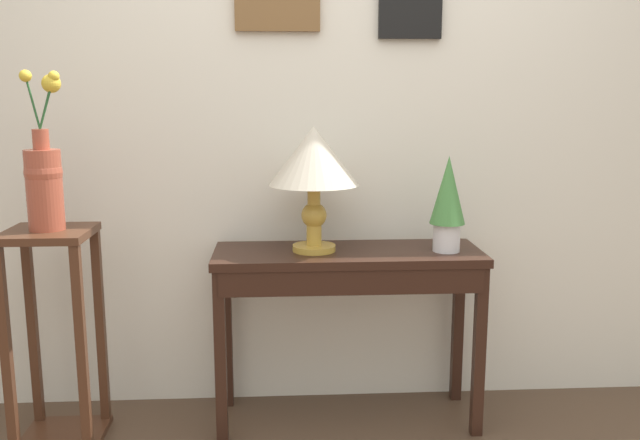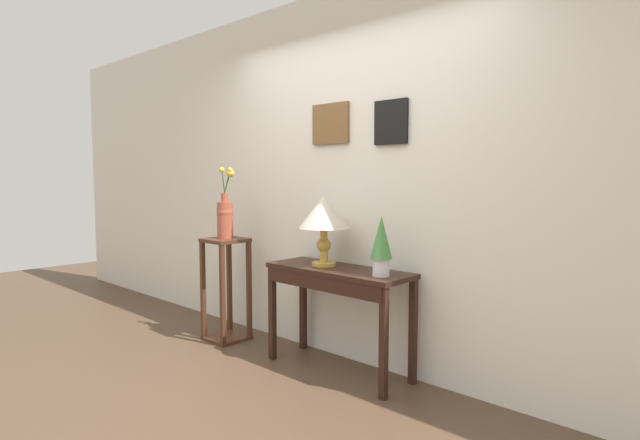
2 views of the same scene
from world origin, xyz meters
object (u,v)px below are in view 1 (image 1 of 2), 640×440
Objects in this scene: console_table at (348,279)px; potted_plant_on_console at (448,200)px; flower_vase_tall at (44,177)px; table_lamp at (314,161)px; pedestal_stand_left at (56,339)px.

potted_plant_on_console is (0.40, -0.02, 0.33)m from console_table.
flower_vase_tall reaches higher than potted_plant_on_console.
table_lamp reaches higher than potted_plant_on_console.
console_table is at bearing -9.30° from table_lamp.
pedestal_stand_left is (-1.57, -0.08, -0.53)m from potted_plant_on_console.
console_table is at bearing 4.52° from flower_vase_tall.
flower_vase_tall reaches higher than pedestal_stand_left.
potted_plant_on_console is at bearing -4.21° from table_lamp.
potted_plant_on_console reaches higher than console_table.
pedestal_stand_left is 1.46× the size of flower_vase_tall.
flower_vase_tall is (-1.17, -0.09, 0.44)m from console_table.
table_lamp is at bearing 170.70° from console_table.
console_table is 2.81× the size of potted_plant_on_console.
potted_plant_on_console is 1.58m from flower_vase_tall.
table_lamp reaches higher than console_table.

